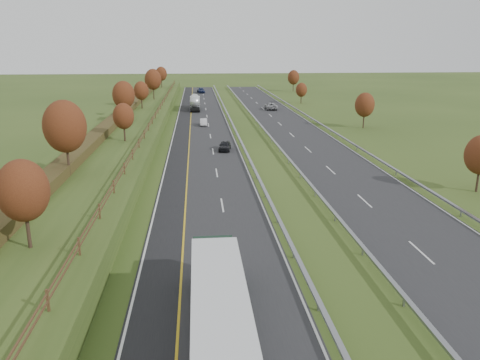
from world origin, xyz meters
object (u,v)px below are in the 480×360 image
Objects in this scene: road_tanker at (195,102)px; car_oncoming at (271,106)px; car_dark_near at (225,146)px; car_silver_mid at (204,122)px; box_lorry at (219,318)px; car_small_far at (201,90)px.

car_oncoming is (18.28, -1.39, -1.01)m from road_tanker.
car_dark_near reaches higher than car_silver_mid.
car_dark_near is 0.69× the size of car_oncoming.
car_dark_near is at bearing 86.22° from box_lorry.
road_tanker is 47.02m from car_dark_near.
car_dark_near is 22.99m from car_silver_mid.
box_lorry reaches higher than car_oncoming.
car_oncoming is at bearing 80.87° from car_dark_near.
car_silver_mid is 28.05m from car_oncoming.
box_lorry is 137.00m from car_small_far.
box_lorry is 4.17× the size of car_silver_mid.
car_silver_mid is at bearing -86.08° from road_tanker.
box_lorry is 47.60m from car_dark_near.
road_tanker is at bearing -100.05° from car_small_far.
road_tanker is at bearing 94.13° from car_silver_mid.
road_tanker is 2.87× the size of car_silver_mid.
car_silver_mid is (-2.68, 22.84, -0.04)m from car_dark_near.
car_oncoming is at bearing -77.11° from car_small_far.
road_tanker reaches higher than car_oncoming.
car_small_far is (-2.39, 89.51, 0.08)m from car_dark_near.
road_tanker reaches higher than car_silver_mid.
road_tanker is 2.78× the size of car_dark_near.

